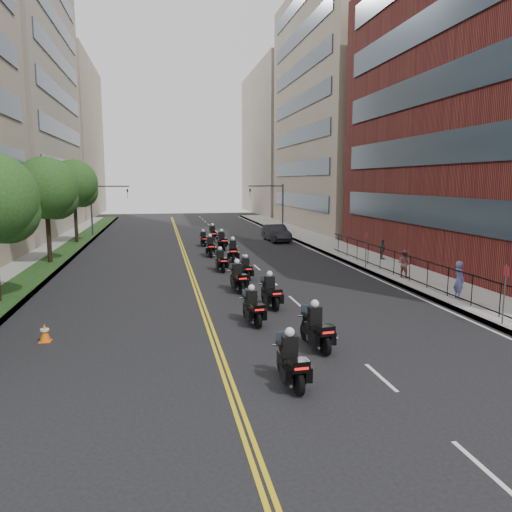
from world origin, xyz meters
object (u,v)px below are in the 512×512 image
Objects in this scene: motorcycle_9 at (222,242)px; pedestrian_a at (459,280)px; motorcycle_4 at (238,279)px; motorcycle_11 at (213,235)px; motorcycle_1 at (316,330)px; pedestrian_c at (382,249)px; motorcycle_8 at (210,247)px; motorcycle_6 at (221,261)px; motorcycle_10 at (204,240)px; traffic_cone at (45,333)px; parked_sedan at (276,233)px; motorcycle_0 at (291,363)px; motorcycle_3 at (270,293)px; motorcycle_5 at (246,269)px; motorcycle_2 at (253,309)px; pedestrian_b at (404,263)px; motorcycle_7 at (233,252)px.

pedestrian_a is at bearing -70.52° from motorcycle_9.
motorcycle_11 is (0.97, 22.42, 0.03)m from motorcycle_4.
motorcycle_1 reaches higher than pedestrian_c.
motorcycle_9 is at bearing 70.23° from motorcycle_8.
motorcycle_1 reaches higher than motorcycle_6.
motorcycle_10 is 27.74m from traffic_cone.
motorcycle_4 is at bearing 69.79° from pedestrian_a.
motorcycle_1 is at bearing -89.49° from motorcycle_4.
motorcycle_4 reaches higher than parked_sedan.
motorcycle_9 is at bearing 83.25° from motorcycle_1.
motorcycle_0 is at bearing -89.31° from motorcycle_8.
motorcycle_6 is 15.11m from pedestrian_a.
motorcycle_1 is 0.97× the size of motorcycle_9.
motorcycle_3 is (1.40, 9.05, 0.01)m from motorcycle_0.
motorcycle_0 reaches higher than motorcycle_10.
motorcycle_11 is (-0.07, 19.10, 0.13)m from motorcycle_5.
pedestrian_a reaches higher than motorcycle_6.
motorcycle_8 is (0.16, 19.34, 0.05)m from motorcycle_2.
motorcycle_0 is 6.50m from motorcycle_2.
motorcycle_0 reaches higher than parked_sedan.
pedestrian_b is at bearing 2.55° from pedestrian_a.
parked_sedan is at bearing 50.54° from motorcycle_8.
motorcycle_9 is 5.80m from motorcycle_11.
pedestrian_b is (9.43, -2.02, 0.40)m from motorcycle_5.
pedestrian_a reaches higher than motorcycle_7.
parked_sedan is (6.27, 25.48, 0.14)m from motorcycle_3.
motorcycle_0 is at bearing -106.29° from parked_sedan.
traffic_cone is at bearing 141.93° from motorcycle_0.
motorcycle_3 is 10.13m from motorcycle_6.
pedestrian_c is at bearing -5.45° from pedestrian_a.
traffic_cone is (-8.27, -13.48, -0.30)m from motorcycle_6.
motorcycle_9 is (1.37, 3.58, 0.01)m from motorcycle_8.
motorcycle_9 is 3.03m from motorcycle_10.
motorcycle_9 is 7.95m from parked_sedan.
pedestrian_a reaches higher than traffic_cone.
motorcycle_7 is 3.39m from motorcycle_8.
parked_sedan is (7.44, 15.42, 0.18)m from motorcycle_6.
motorcycle_11 reaches higher than motorcycle_3.
motorcycle_8 reaches higher than motorcycle_0.
motorcycle_7 reaches higher than motorcycle_2.
parked_sedan is at bearing 68.38° from motorcycle_7.
motorcycle_7 is 1.33× the size of pedestrian_a.
traffic_cone is at bearing 178.60° from motorcycle_2.
parked_sedan is 2.62× the size of pedestrian_a.
motorcycle_6 is at bearing -101.84° from motorcycle_9.
motorcycle_6 is 17.12m from parked_sedan.
motorcycle_4 is at bearing -95.79° from motorcycle_10.
pedestrian_c reaches higher than motorcycle_10.
motorcycle_1 is 0.99× the size of motorcycle_8.
pedestrian_c reaches higher than motorcycle_6.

